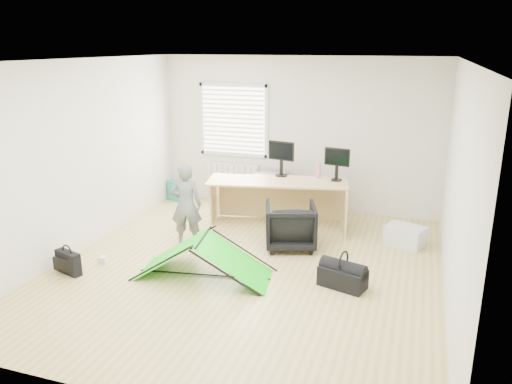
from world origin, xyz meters
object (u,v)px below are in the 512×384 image
(filing_cabinet, at_px, (269,192))
(thermos, at_px, (319,171))
(monitor_left, at_px, (281,163))
(office_chair, at_px, (290,226))
(desk, at_px, (277,203))
(kite, at_px, (204,257))
(laptop_bag, at_px, (68,263))
(person, at_px, (186,205))
(monitor_right, at_px, (337,169))
(duffel_bag, at_px, (343,278))
(storage_crate, at_px, (405,236))

(filing_cabinet, distance_m, thermos, 1.18)
(filing_cabinet, bearing_deg, monitor_left, -30.29)
(thermos, xyz_separation_m, office_chair, (-0.16, -1.14, -0.57))
(desk, height_order, filing_cabinet, desk)
(kite, distance_m, laptop_bag, 1.78)
(monitor_left, distance_m, person, 1.88)
(monitor_left, bearing_deg, person, -111.60)
(desk, height_order, person, person)
(monitor_left, bearing_deg, office_chair, -56.36)
(monitor_right, bearing_deg, kite, -108.38)
(desk, distance_m, person, 1.63)
(desk, bearing_deg, monitor_right, 7.29)
(thermos, height_order, office_chair, thermos)
(filing_cabinet, relative_size, monitor_left, 1.51)
(office_chair, bearing_deg, duffel_bag, 114.24)
(office_chair, bearing_deg, monitor_right, -130.15)
(kite, bearing_deg, thermos, 58.78)
(desk, relative_size, monitor_right, 5.47)
(storage_crate, bearing_deg, duffel_bag, -112.56)
(desk, xyz_separation_m, thermos, (0.61, 0.32, 0.52))
(monitor_right, xyz_separation_m, duffel_bag, (0.47, -2.16, -0.84))
(office_chair, xyz_separation_m, storage_crate, (1.61, 0.60, -0.18))
(filing_cabinet, bearing_deg, person, -89.98)
(thermos, relative_size, person, 0.22)
(monitor_left, bearing_deg, monitor_right, 11.69)
(desk, xyz_separation_m, office_chair, (0.44, -0.82, -0.05))
(duffel_bag, bearing_deg, laptop_bag, -151.03)
(storage_crate, bearing_deg, kite, -142.10)
(office_chair, bearing_deg, storage_crate, -177.63)
(monitor_left, distance_m, monitor_right, 0.92)
(monitor_left, height_order, monitor_right, monitor_left)
(desk, height_order, office_chair, desk)
(filing_cabinet, xyz_separation_m, laptop_bag, (-1.73, -3.29, -0.19))
(monitor_right, xyz_separation_m, person, (-1.93, -1.56, -0.33))
(filing_cabinet, bearing_deg, desk, -43.92)
(monitor_right, bearing_deg, laptop_bag, -126.42)
(desk, distance_m, office_chair, 0.93)
(desk, distance_m, laptop_bag, 3.33)
(filing_cabinet, height_order, laptop_bag, filing_cabinet)
(monitor_right, relative_size, thermos, 1.51)
(laptop_bag, bearing_deg, office_chair, 52.60)
(office_chair, bearing_deg, desk, -79.83)
(laptop_bag, bearing_deg, duffel_bag, 29.69)
(monitor_left, distance_m, storage_crate, 2.30)
(office_chair, distance_m, duffel_bag, 1.40)
(monitor_right, bearing_deg, monitor_left, -170.38)
(laptop_bag, bearing_deg, desk, 68.77)
(office_chair, relative_size, person, 0.58)
(desk, relative_size, kite, 1.30)
(desk, relative_size, storage_crate, 4.21)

